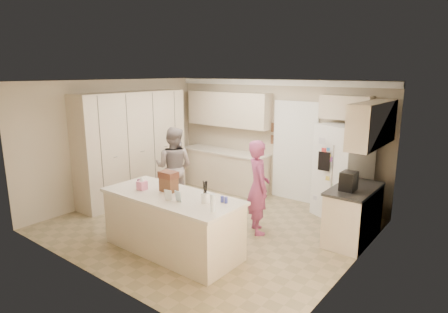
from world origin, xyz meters
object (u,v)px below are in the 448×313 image
Objects in this scene: refrigerator at (342,172)px; dollhouse_body at (169,185)px; tissue_box at (142,185)px; island_base at (172,224)px; teen_boy at (174,167)px; teen_girl at (258,187)px; coffee_maker at (349,181)px; utensil_crock at (206,198)px.

refrigerator reaches higher than dollhouse_body.
tissue_box is at bearing -153.43° from dollhouse_body.
tissue_box is at bearing -100.46° from refrigerator.
teen_boy is (-1.42, 1.46, 0.40)m from island_base.
dollhouse_body is at bearing 26.57° from tissue_box.
refrigerator reaches higher than island_base.
refrigerator is at bearing 62.46° from island_base.
teen_girl is at bearing 65.20° from island_base.
teen_boy is at bearing 134.11° from island_base.
refrigerator is 3.34m from dollhouse_body.
dollhouse_body is at bearing 146.31° from island_base.
coffee_maker is 1.15× the size of dollhouse_body.
island_base is (-1.55, -2.98, -0.46)m from refrigerator.
teen_boy is at bearing 119.03° from tissue_box.
refrigerator is 3.06m from utensil_crock.
island_base is 0.86m from utensil_crock.
teen_boy reaches higher than utensil_crock.
island_base is at bearing 107.28° from teen_girl.
dollhouse_body is (0.40, 0.20, 0.04)m from tissue_box.
teen_boy reaches higher than coffee_maker.
refrigerator is 12.00× the size of utensil_crock.
utensil_crock is at bearing -83.25° from refrigerator.
tissue_box is 0.54× the size of dollhouse_body.
tissue_box is at bearing 93.72° from teen_girl.
island_base is 15.71× the size of tissue_box.
coffee_maker is 0.18× the size of teen_boy.
refrigerator is at bearing 114.86° from coffee_maker.
coffee_maker is at bearing 52.88° from utensil_crock.
tissue_box is (-2.60, -2.00, -0.07)m from coffee_maker.
coffee_maker is 0.18× the size of teen_girl.
refrigerator is at bearing 59.38° from dollhouse_body.
refrigerator is 1.10× the size of teen_girl.
utensil_crock is at bearing -127.12° from coffee_maker.
dollhouse_body is at bearing -96.73° from refrigerator.
island_base is 1.32× the size of teen_boy.
refrigerator is 3.33m from teen_boy.
refrigerator is 6.92× the size of dollhouse_body.
coffee_maker is at bearing 39.29° from dollhouse_body.
island_base is at bearing -175.60° from utensil_crock.
teen_boy is 2.08m from teen_girl.
coffee_maker is (0.50, -1.08, 0.17)m from refrigerator.
teen_girl is at bearing 89.56° from utensil_crock.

